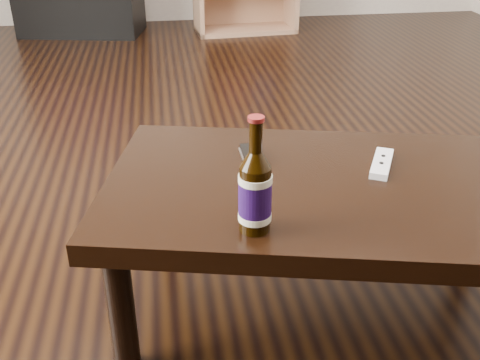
{
  "coord_description": "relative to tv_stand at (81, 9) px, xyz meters",
  "views": [
    {
      "loc": [
        -0.24,
        -1.68,
        1.02
      ],
      "look_at": [
        -0.1,
        -0.74,
        0.51
      ],
      "focal_mm": 42.0,
      "sensor_mm": 36.0,
      "label": 1
    }
  ],
  "objects": [
    {
      "name": "floor",
      "position": [
        0.78,
        -2.67,
        -0.18
      ],
      "size": [
        5.0,
        6.0,
        0.01
      ],
      "primitive_type": "cube",
      "color": "black",
      "rests_on": "ground"
    },
    {
      "name": "tv_stand",
      "position": [
        0.0,
        0.0,
        0.0
      ],
      "size": [
        0.93,
        0.59,
        0.34
      ],
      "primitive_type": "cube",
      "rotation": [
        0.0,
        0.0,
        -0.19
      ],
      "color": "black",
      "rests_on": "floor"
    },
    {
      "name": "coffee_table",
      "position": [
        0.91,
        -3.23,
        0.17
      ],
      "size": [
        1.15,
        0.83,
        0.39
      ],
      "rotation": [
        0.0,
        0.0,
        -0.23
      ],
      "color": "black",
      "rests_on": "floor"
    },
    {
      "name": "beer_bottle",
      "position": [
        0.71,
        -3.41,
        0.3
      ],
      "size": [
        0.07,
        0.07,
        0.25
      ],
      "rotation": [
        0.0,
        0.0,
        0.06
      ],
      "color": "black",
      "rests_on": "coffee_table"
    },
    {
      "name": "phone",
      "position": [
        0.76,
        -3.08,
        0.23
      ],
      "size": [
        0.06,
        0.11,
        0.02
      ],
      "rotation": [
        0.0,
        0.0,
        0.01
      ],
      "color": "silver",
      "rests_on": "coffee_table"
    },
    {
      "name": "remote",
      "position": [
        1.07,
        -3.18,
        0.23
      ],
      "size": [
        0.11,
        0.16,
        0.02
      ],
      "rotation": [
        0.0,
        0.0,
        -0.47
      ],
      "color": "white",
      "rests_on": "coffee_table"
    }
  ]
}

